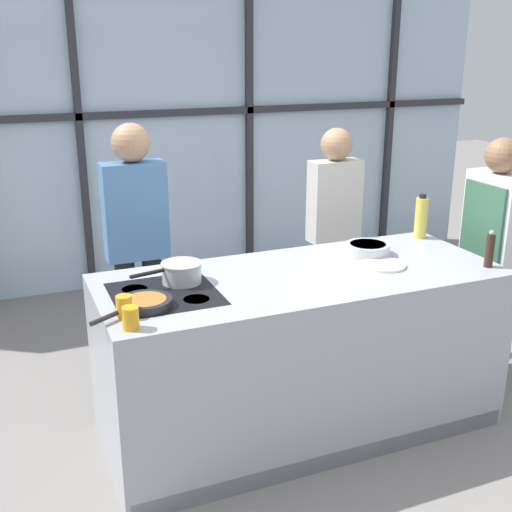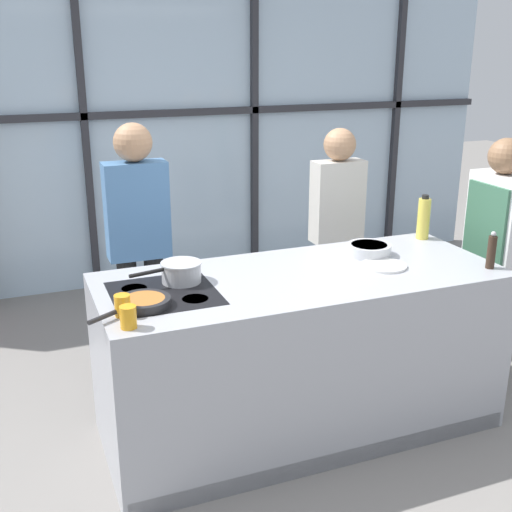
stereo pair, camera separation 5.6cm
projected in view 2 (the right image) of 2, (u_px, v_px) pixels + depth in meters
The scene contains 14 objects.
ground_plane at pixel (298, 425), 3.75m from camera, with size 18.00×18.00×0.00m, color gray.
back_window_wall at pixel (172, 128), 5.72m from camera, with size 6.40×0.10×2.80m.
demo_island at pixel (300, 353), 3.60m from camera, with size 2.20×0.89×0.94m.
chef at pixel (495, 246), 4.06m from camera, with size 0.22×0.41×1.58m.
spectator_far_left at pixel (138, 236), 4.01m from camera, with size 0.39×0.23×1.68m.
spectator_center_left at pixel (337, 223), 4.51m from camera, with size 0.36×0.22×1.58m.
frying_pan at pixel (143, 302), 3.02m from camera, with size 0.41×0.31×0.04m.
saucepan at pixel (181, 271), 3.32m from camera, with size 0.39×0.21×0.11m.
white_plate at pixel (384, 266), 3.57m from camera, with size 0.25×0.25×0.01m, color white.
mixing_bowl at pixel (369, 249), 3.75m from camera, with size 0.26×0.26×0.07m.
oil_bottle at pixel (424, 218), 4.05m from camera, with size 0.08×0.08×0.28m.
pepper_grinder at pixel (491, 251), 3.52m from camera, with size 0.05×0.05×0.21m.
juice_glass_near at pixel (128, 317), 2.79m from camera, with size 0.07×0.07×0.10m, color orange.
juice_glass_far at pixel (122, 305), 2.91m from camera, with size 0.07×0.07×0.10m, color orange.
Camera 2 is at (-1.42, -2.93, 2.12)m, focal length 45.00 mm.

